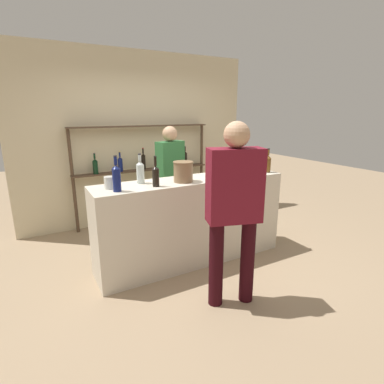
{
  "coord_description": "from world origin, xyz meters",
  "views": [
    {
      "loc": [
        -1.7,
        -3.07,
        1.86
      ],
      "look_at": [
        0.0,
        0.0,
        0.91
      ],
      "focal_mm": 28.0,
      "sensor_mm": 36.0,
      "label": 1
    }
  ],
  "objects_px": {
    "counter_bottle_2": "(140,172)",
    "cork_jar": "(109,183)",
    "counter_bottle_4": "(156,175)",
    "counter_bottle_3": "(117,177)",
    "counter_bottle_1": "(221,164)",
    "ice_bucket": "(183,172)",
    "counter_bottle_0": "(268,163)",
    "server_behind_counter": "(171,172)",
    "customer_center": "(234,203)",
    "counter_bottle_5": "(230,165)"
  },
  "relations": [
    {
      "from": "counter_bottle_3",
      "to": "cork_jar",
      "type": "distance_m",
      "value": 0.18
    },
    {
      "from": "counter_bottle_1",
      "to": "server_behind_counter",
      "type": "height_order",
      "value": "server_behind_counter"
    },
    {
      "from": "counter_bottle_2",
      "to": "counter_bottle_3",
      "type": "distance_m",
      "value": 0.4
    },
    {
      "from": "counter_bottle_4",
      "to": "ice_bucket",
      "type": "relative_size",
      "value": 1.42
    },
    {
      "from": "counter_bottle_4",
      "to": "cork_jar",
      "type": "distance_m",
      "value": 0.49
    },
    {
      "from": "ice_bucket",
      "to": "server_behind_counter",
      "type": "relative_size",
      "value": 0.14
    },
    {
      "from": "cork_jar",
      "to": "server_behind_counter",
      "type": "relative_size",
      "value": 0.08
    },
    {
      "from": "counter_bottle_4",
      "to": "cork_jar",
      "type": "height_order",
      "value": "counter_bottle_4"
    },
    {
      "from": "counter_bottle_2",
      "to": "cork_jar",
      "type": "xyz_separation_m",
      "value": [
        -0.37,
        -0.07,
        -0.07
      ]
    },
    {
      "from": "counter_bottle_2",
      "to": "customer_center",
      "type": "height_order",
      "value": "customer_center"
    },
    {
      "from": "counter_bottle_1",
      "to": "customer_center",
      "type": "bearing_deg",
      "value": -118.08
    },
    {
      "from": "customer_center",
      "to": "counter_bottle_3",
      "type": "bearing_deg",
      "value": 63.39
    },
    {
      "from": "cork_jar",
      "to": "customer_center",
      "type": "xyz_separation_m",
      "value": [
        0.9,
        -0.98,
        -0.1
      ]
    },
    {
      "from": "counter_bottle_1",
      "to": "ice_bucket",
      "type": "xyz_separation_m",
      "value": [
        -0.59,
        -0.09,
        -0.02
      ]
    },
    {
      "from": "counter_bottle_4",
      "to": "counter_bottle_3",
      "type": "bearing_deg",
      "value": -179.89
    },
    {
      "from": "counter_bottle_5",
      "to": "cork_jar",
      "type": "bearing_deg",
      "value": -179.73
    },
    {
      "from": "customer_center",
      "to": "counter_bottle_4",
      "type": "bearing_deg",
      "value": 44.97
    },
    {
      "from": "server_behind_counter",
      "to": "customer_center",
      "type": "distance_m",
      "value": 1.88
    },
    {
      "from": "cork_jar",
      "to": "customer_center",
      "type": "relative_size",
      "value": 0.07
    },
    {
      "from": "counter_bottle_1",
      "to": "counter_bottle_4",
      "type": "xyz_separation_m",
      "value": [
        -0.95,
        -0.14,
        -0.01
      ]
    },
    {
      "from": "ice_bucket",
      "to": "customer_center",
      "type": "bearing_deg",
      "value": -85.48
    },
    {
      "from": "counter_bottle_5",
      "to": "ice_bucket",
      "type": "height_order",
      "value": "counter_bottle_5"
    },
    {
      "from": "counter_bottle_1",
      "to": "counter_bottle_2",
      "type": "bearing_deg",
      "value": 175.86
    },
    {
      "from": "counter_bottle_2",
      "to": "counter_bottle_1",
      "type": "bearing_deg",
      "value": -4.14
    },
    {
      "from": "counter_bottle_3",
      "to": "counter_bottle_4",
      "type": "relative_size",
      "value": 1.11
    },
    {
      "from": "counter_bottle_1",
      "to": "cork_jar",
      "type": "xyz_separation_m",
      "value": [
        -1.41,
        0.01,
        -0.07
      ]
    },
    {
      "from": "ice_bucket",
      "to": "counter_bottle_1",
      "type": "bearing_deg",
      "value": 8.45
    },
    {
      "from": "counter_bottle_3",
      "to": "ice_bucket",
      "type": "distance_m",
      "value": 0.79
    },
    {
      "from": "server_behind_counter",
      "to": "customer_center",
      "type": "relative_size",
      "value": 0.93
    },
    {
      "from": "counter_bottle_1",
      "to": "server_behind_counter",
      "type": "xyz_separation_m",
      "value": [
        -0.3,
        0.89,
        -0.23
      ]
    },
    {
      "from": "counter_bottle_1",
      "to": "server_behind_counter",
      "type": "bearing_deg",
      "value": 108.37
    },
    {
      "from": "counter_bottle_4",
      "to": "counter_bottle_0",
      "type": "bearing_deg",
      "value": 0.21
    },
    {
      "from": "counter_bottle_0",
      "to": "server_behind_counter",
      "type": "xyz_separation_m",
      "value": [
        -0.94,
        1.03,
        -0.21
      ]
    },
    {
      "from": "counter_bottle_5",
      "to": "cork_jar",
      "type": "distance_m",
      "value": 1.56
    },
    {
      "from": "counter_bottle_5",
      "to": "customer_center",
      "type": "bearing_deg",
      "value": -123.9
    },
    {
      "from": "counter_bottle_2",
      "to": "counter_bottle_4",
      "type": "height_order",
      "value": "counter_bottle_2"
    },
    {
      "from": "counter_bottle_0",
      "to": "ice_bucket",
      "type": "bearing_deg",
      "value": 177.65
    },
    {
      "from": "counter_bottle_2",
      "to": "counter_bottle_4",
      "type": "relative_size",
      "value": 1.01
    },
    {
      "from": "counter_bottle_4",
      "to": "server_behind_counter",
      "type": "relative_size",
      "value": 0.2
    },
    {
      "from": "ice_bucket",
      "to": "counter_bottle_4",
      "type": "bearing_deg",
      "value": -171.13
    },
    {
      "from": "cork_jar",
      "to": "customer_center",
      "type": "bearing_deg",
      "value": -47.51
    },
    {
      "from": "counter_bottle_4",
      "to": "server_behind_counter",
      "type": "bearing_deg",
      "value": 57.7
    },
    {
      "from": "counter_bottle_0",
      "to": "customer_center",
      "type": "relative_size",
      "value": 0.18
    },
    {
      "from": "counter_bottle_1",
      "to": "counter_bottle_3",
      "type": "height_order",
      "value": "counter_bottle_3"
    },
    {
      "from": "cork_jar",
      "to": "server_behind_counter",
      "type": "xyz_separation_m",
      "value": [
        1.12,
        0.88,
        -0.15
      ]
    },
    {
      "from": "counter_bottle_0",
      "to": "counter_bottle_3",
      "type": "height_order",
      "value": "counter_bottle_3"
    },
    {
      "from": "counter_bottle_2",
      "to": "cork_jar",
      "type": "distance_m",
      "value": 0.38
    },
    {
      "from": "counter_bottle_0",
      "to": "counter_bottle_3",
      "type": "bearing_deg",
      "value": -179.81
    },
    {
      "from": "counter_bottle_1",
      "to": "server_behind_counter",
      "type": "relative_size",
      "value": 0.21
    },
    {
      "from": "server_behind_counter",
      "to": "cork_jar",
      "type": "bearing_deg",
      "value": -67.26
    }
  ]
}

